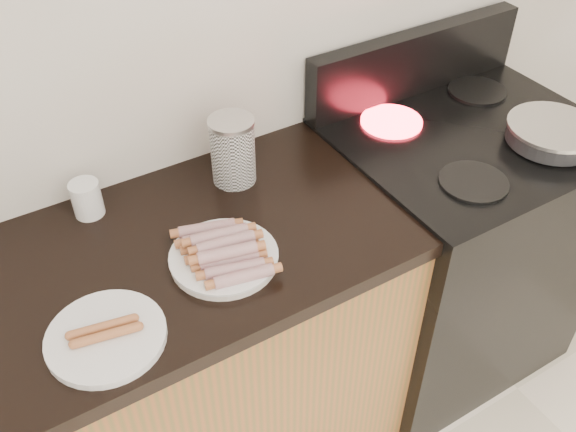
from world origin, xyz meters
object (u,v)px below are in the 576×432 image
stove (449,248)px  side_plate (106,337)px  frying_pan (554,133)px  mug (87,199)px  main_plate (224,259)px  canister (233,150)px

stove → side_plate: side_plate is taller
frying_pan → side_plate: 1.29m
stove → side_plate: (-1.15, -0.16, 0.45)m
stove → mug: 1.19m
frying_pan → main_plate: (-0.99, 0.07, -0.04)m
frying_pan → main_plate: frying_pan is taller
stove → main_plate: bearing=-174.7°
stove → mug: size_ratio=9.97×
stove → frying_pan: frying_pan is taller
main_plate → side_plate: side_plate is taller
canister → mug: (-0.37, 0.06, -0.05)m
stove → mug: (-1.05, 0.24, 0.49)m
stove → canister: size_ratio=5.01×
canister → mug: size_ratio=1.99×
main_plate → mug: bearing=122.5°
canister → mug: bearing=170.4°
main_plate → canister: bearing=57.8°
frying_pan → side_plate: frying_pan is taller
stove → canister: (-0.68, 0.18, 0.54)m
frying_pan → canister: canister is taller
main_plate → side_plate: 0.31m
frying_pan → stove: bearing=132.4°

